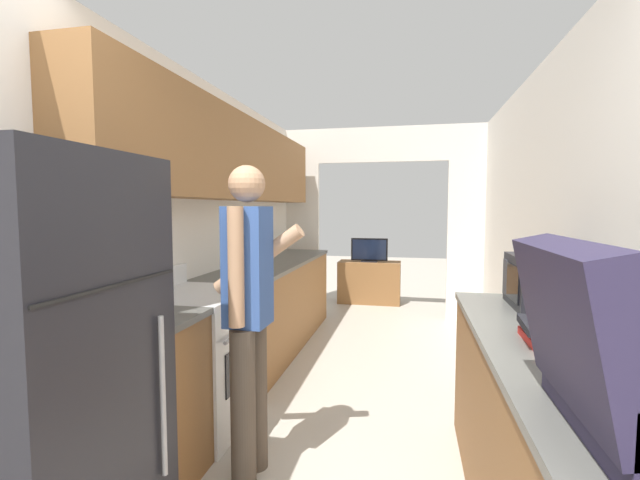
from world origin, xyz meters
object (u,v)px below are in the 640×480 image
Objects in this scene: refrigerator at (37,379)px; book_stack at (552,333)px; range_oven at (197,359)px; microwave at (543,282)px; person at (248,313)px; suitcase at (636,374)px; tv_cabinet at (369,282)px; television at (369,250)px; knife at (234,276)px.

refrigerator is 1.99m from book_stack.
microwave is at bearing 0.07° from range_oven.
person reaches higher than book_stack.
suitcase is 5.54m from tv_cabinet.
television reaches higher than book_stack.
range_oven is 4.01m from television.
suitcase is at bearing -77.96° from tv_cabinet.
book_stack is 1.02× the size of knife.
television is at bearing 102.13° from suitcase.
book_stack is 4.74m from television.
suitcase is 0.63× the size of tv_cabinet.
refrigerator is 2.82× the size of suitcase.
television is (-1.18, 4.59, -0.14)m from book_stack.
range_oven is at bearing -100.95° from television.
tv_cabinet is 3.35× the size of knife.
knife is (-2.10, 0.64, -0.14)m from microwave.
suitcase is 1.31× the size of microwave.
book_stack is 4.82m from tv_cabinet.
television reaches higher than tv_cabinet.
tv_cabinet is at bearing 108.57° from microwave.
microwave is (2.05, 1.26, 0.22)m from refrigerator.
microwave is at bearing 31.59° from refrigerator.
tv_cabinet is at bearing 102.04° from suitcase.
person is at bearing 170.71° from book_stack.
microwave is at bearing -72.62° from person.
person reaches higher than tv_cabinet.
tv_cabinet is at bearing 118.31° from knife.
person is at bearing -164.09° from microwave.
suitcase is (1.86, -0.14, 0.23)m from refrigerator.
person is 4.37m from television.
knife is (-0.01, 0.65, 0.45)m from range_oven.
television reaches higher than knife.
television is at bearing -1.41° from person.
book_stack is (1.40, -0.23, 0.05)m from person.
book_stack reaches higher than knife.
refrigerator is 1.88m from suitcase.
refrigerator reaches higher than book_stack.
microwave is 0.48× the size of tv_cabinet.
knife is (-1.91, 2.05, -0.15)m from suitcase.
microwave is at bearing -71.24° from television.
book_stack is at bearing -102.51° from microwave.
suitcase reaches higher than book_stack.
person is 1.79× the size of tv_cabinet.
book_stack is (1.94, -0.67, 0.49)m from range_oven.
book_stack is at bearing 17.24° from refrigerator.
refrigerator reaches higher than range_oven.
microwave reaches higher than tv_cabinet.
person reaches higher than refrigerator.
suitcase is at bearing -123.75° from person.
person is at bearing 58.58° from refrigerator.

